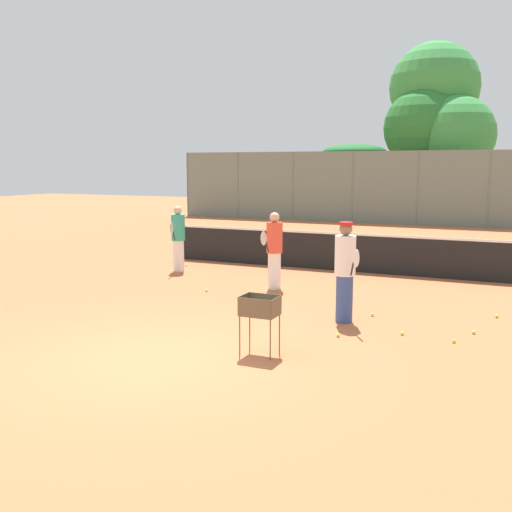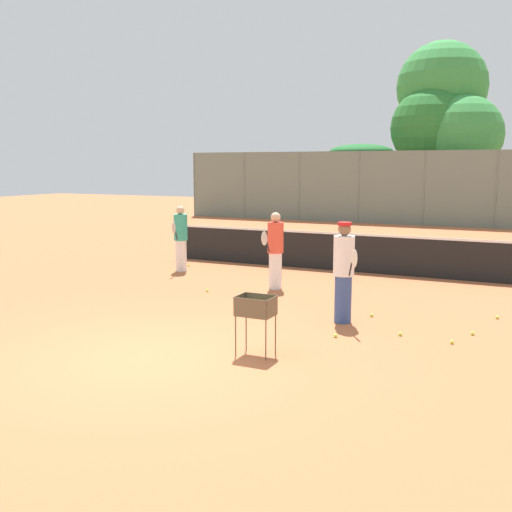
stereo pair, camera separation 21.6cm
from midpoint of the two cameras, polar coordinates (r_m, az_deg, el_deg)
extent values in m
plane|color=#B7663D|center=(9.34, -10.24, -9.61)|extent=(80.00, 80.00, 0.00)
cylinder|color=#26592D|center=(18.86, -7.70, 1.36)|extent=(0.10, 0.10, 1.07)
cube|color=black|center=(16.78, 6.60, 0.37)|extent=(9.80, 0.01, 1.01)
cube|color=white|center=(16.71, 6.63, 2.19)|extent=(9.80, 0.02, 0.06)
cylinder|color=slate|center=(34.71, -6.72, 6.78)|extent=(0.08, 0.08, 3.60)
cylinder|color=slate|center=(33.15, -1.91, 6.74)|extent=(0.08, 0.08, 3.60)
cylinder|color=slate|center=(31.84, 3.33, 6.66)|extent=(0.08, 0.08, 3.60)
cylinder|color=slate|center=(30.81, 8.97, 6.50)|extent=(0.08, 0.08, 3.60)
cylinder|color=slate|center=(30.09, 14.93, 6.26)|extent=(0.08, 0.08, 3.60)
cylinder|color=slate|center=(29.71, 21.10, 5.95)|extent=(0.08, 0.08, 3.60)
cube|color=slate|center=(30.09, 14.93, 6.26)|extent=(25.83, 0.01, 3.60)
cylinder|color=brown|center=(32.85, 18.06, 5.98)|extent=(0.43, 0.43, 3.23)
sphere|color=#388E42|center=(32.86, 18.30, 10.90)|extent=(4.02, 4.02, 4.02)
cylinder|color=brown|center=(34.62, 16.15, 8.17)|extent=(0.33, 0.33, 5.63)
sphere|color=#388E42|center=(34.86, 16.45, 15.17)|extent=(4.79, 4.79, 4.79)
cylinder|color=brown|center=(33.85, 9.09, 6.32)|extent=(0.49, 0.49, 3.18)
ellipsoid|color=#1E6028|center=(33.83, 9.17, 9.75)|extent=(3.50, 3.50, 0.88)
cylinder|color=brown|center=(35.62, 14.89, 7.28)|extent=(0.24, 0.24, 4.46)
sphere|color=#388E42|center=(35.70, 15.09, 12.38)|extent=(3.16, 3.16, 3.16)
cylinder|color=brown|center=(33.26, 15.32, 6.42)|extent=(0.46, 0.46, 3.57)
sphere|color=#28722D|center=(33.30, 15.54, 11.66)|extent=(4.20, 4.20, 4.20)
cylinder|color=#334C8C|center=(11.28, 7.86, -4.04)|extent=(0.31, 0.31, 0.89)
cylinder|color=white|center=(11.13, 7.95, 0.04)|extent=(0.39, 0.39, 0.74)
sphere|color=#8C6647|center=(11.07, 8.00, 2.55)|extent=(0.24, 0.24, 0.24)
cylinder|color=red|center=(11.06, 8.01, 3.08)|extent=(0.25, 0.25, 0.06)
cylinder|color=black|center=(10.81, 8.58, -1.22)|extent=(0.11, 0.14, 0.27)
ellipsoid|color=silver|center=(10.60, 8.96, -0.21)|extent=(0.26, 0.34, 0.43)
cylinder|color=white|center=(14.17, 1.32, -1.41)|extent=(0.31, 0.31, 0.86)
cylinder|color=#E54C38|center=(14.05, 1.33, 1.77)|extent=(0.38, 0.38, 0.72)
sphere|color=#DBB28C|center=(14.00, 1.34, 3.71)|extent=(0.23, 0.23, 0.23)
cylinder|color=black|center=(13.75, 0.64, 0.87)|extent=(0.04, 0.15, 0.27)
ellipsoid|color=silver|center=(13.56, 0.28, 1.69)|extent=(0.05, 0.40, 0.43)
cylinder|color=white|center=(16.65, -7.75, 0.02)|extent=(0.30, 0.30, 0.86)
cylinder|color=teal|center=(16.56, -7.81, 2.71)|extent=(0.37, 0.37, 0.71)
sphere|color=#DBB28C|center=(16.51, -7.84, 4.34)|extent=(0.23, 0.23, 0.23)
cylinder|color=black|center=(16.23, -8.20, 1.94)|extent=(0.06, 0.15, 0.27)
ellipsoid|color=silver|center=(16.03, -8.43, 2.65)|extent=(0.13, 0.39, 0.43)
cylinder|color=brown|center=(9.25, -2.24, -7.63)|extent=(0.02, 0.02, 0.63)
cylinder|color=brown|center=(9.04, 0.68, -8.01)|extent=(0.02, 0.02, 0.63)
cylinder|color=brown|center=(9.56, -1.25, -7.08)|extent=(0.02, 0.02, 0.63)
cylinder|color=brown|center=(9.36, 1.58, -7.43)|extent=(0.02, 0.02, 0.63)
cube|color=brown|center=(9.22, -0.32, -5.62)|extent=(0.55, 0.40, 0.01)
cube|color=brown|center=(9.01, -0.86, -5.02)|extent=(0.55, 0.01, 0.30)
cube|color=brown|center=(9.36, 0.20, -4.49)|extent=(0.55, 0.01, 0.30)
cube|color=brown|center=(9.30, -1.86, -4.59)|extent=(0.01, 0.40, 0.30)
cube|color=brown|center=(9.07, 1.26, -4.92)|extent=(0.01, 0.40, 0.30)
sphere|color=#D1E54C|center=(9.09, -0.32, -5.24)|extent=(0.07, 0.07, 0.07)
sphere|color=#D1E54C|center=(9.17, -0.16, -5.11)|extent=(0.07, 0.07, 0.07)
sphere|color=#D1E54C|center=(9.23, 1.01, -5.01)|extent=(0.07, 0.07, 0.07)
sphere|color=#D1E54C|center=(9.35, -0.41, -4.83)|extent=(0.07, 0.07, 0.07)
sphere|color=#D1E54C|center=(9.13, -0.89, -5.51)|extent=(0.07, 0.07, 0.07)
sphere|color=#D1E54C|center=(9.26, 0.82, -5.31)|extent=(0.07, 0.07, 0.07)
sphere|color=#D1E54C|center=(9.26, 0.91, -4.97)|extent=(0.07, 0.07, 0.07)
sphere|color=#D1E54C|center=(9.16, 0.05, -5.12)|extent=(0.07, 0.07, 0.07)
sphere|color=#D1E54C|center=(9.08, -0.22, -5.59)|extent=(0.07, 0.07, 0.07)
sphere|color=#D1E54C|center=(9.15, -0.63, -5.48)|extent=(0.07, 0.07, 0.07)
sphere|color=#D1E54C|center=(9.19, -0.89, -5.42)|extent=(0.07, 0.07, 0.07)
sphere|color=#D1E54C|center=(11.86, 10.52, -5.51)|extent=(0.07, 0.07, 0.07)
sphere|color=#D1E54C|center=(10.46, 17.77, -7.72)|extent=(0.07, 0.07, 0.07)
sphere|color=#D1E54C|center=(10.69, 13.19, -7.18)|extent=(0.07, 0.07, 0.07)
sphere|color=#D1E54C|center=(17.46, -7.06, -0.88)|extent=(0.07, 0.07, 0.07)
sphere|color=#D1E54C|center=(12.40, 21.50, -5.36)|extent=(0.07, 0.07, 0.07)
sphere|color=#D1E54C|center=(11.10, 19.50, -6.86)|extent=(0.07, 0.07, 0.07)
sphere|color=#D1E54C|center=(13.92, -5.19, -3.29)|extent=(0.07, 0.07, 0.07)
sphere|color=#D1E54C|center=(10.38, 7.22, -7.48)|extent=(0.07, 0.07, 0.07)
camera|label=1|loc=(0.11, -90.49, -0.07)|focal=42.00mm
camera|label=2|loc=(0.11, 89.51, 0.07)|focal=42.00mm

